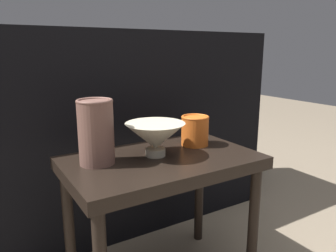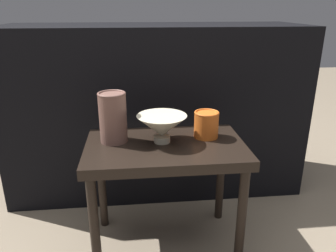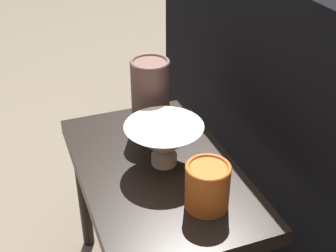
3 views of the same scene
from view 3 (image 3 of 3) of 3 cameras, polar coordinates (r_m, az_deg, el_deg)
name	(u,v)px [view 3 (image 3 of 3)]	position (r m, az deg, el deg)	size (l,w,h in m)	color
table	(158,187)	(1.20, -1.22, -7.47)	(0.62, 0.38, 0.47)	black
bowl	(164,141)	(1.14, -0.49, -1.84)	(0.19, 0.19, 0.11)	beige
vase_textured_left	(150,93)	(1.28, -2.16, 4.05)	(0.11, 0.11, 0.20)	brown
vase_colorful_right	(207,185)	(1.02, 4.83, -7.21)	(0.10, 0.10, 0.11)	orange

